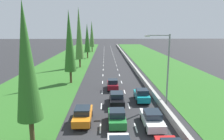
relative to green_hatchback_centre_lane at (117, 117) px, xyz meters
name	(u,v)px	position (x,y,z in m)	size (l,w,h in m)	color
ground_plane	(109,61)	(0.09, 44.33, -0.84)	(300.00, 300.00, 0.00)	#28282B
grass_verge_left	(68,61)	(-12.56, 44.33, -0.82)	(14.00, 140.00, 0.04)	#2D6623
grass_verge_right	(155,60)	(14.44, 44.33, -0.82)	(14.00, 140.00, 0.04)	#2D6623
median_barrier	(127,59)	(5.79, 44.33, -0.41)	(0.44, 120.00, 0.85)	#9E9B93
lane_markings	(109,60)	(0.09, 44.33, -0.83)	(3.64, 116.00, 0.01)	white
green_hatchback_centre_lane	(117,117)	(0.00, 0.00, 0.00)	(1.74, 3.90, 1.72)	#237A33
black_sedan_centre_lane	(117,98)	(0.31, 5.91, -0.02)	(1.82, 4.50, 1.64)	black
orange_sedan_left_lane	(83,115)	(-3.51, 0.85, -0.02)	(1.82, 4.50, 1.64)	orange
white_sedan_right_lane	(152,119)	(3.49, -0.39, -0.02)	(1.82, 4.50, 1.64)	white
teal_hatchback_right_lane	(142,95)	(3.75, 7.06, 0.00)	(1.74, 3.90, 1.72)	teal
maroon_hatchback_centre_lane	(113,84)	(0.03, 12.72, 0.00)	(1.74, 3.90, 1.72)	maroon
poplar_tree_nearest	(26,63)	(-7.39, -3.13, 6.13)	(2.10, 2.10, 11.84)	#4C3823
poplar_tree_second	(69,41)	(-7.38, 17.10, 6.67)	(2.12, 2.12, 12.91)	#4C3823
poplar_tree_third	(79,33)	(-7.60, 32.83, 7.71)	(2.17, 2.17, 14.99)	#4C3823
poplar_tree_fourth	(87,38)	(-7.06, 49.75, 5.94)	(2.09, 2.09, 11.46)	#4C3823
poplar_tree_fifth	(92,34)	(-6.80, 69.98, 6.82)	(2.13, 2.13, 13.20)	#4C3823
street_light_mast	(166,64)	(6.51, 6.08, 4.40)	(3.20, 0.28, 9.00)	gray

